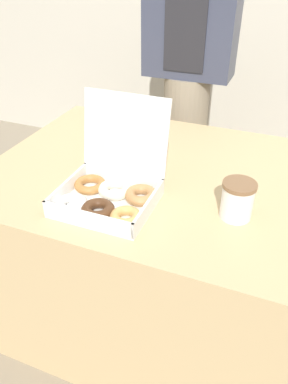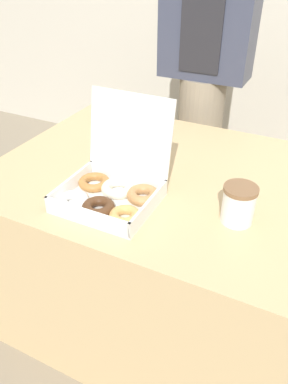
# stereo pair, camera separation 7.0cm
# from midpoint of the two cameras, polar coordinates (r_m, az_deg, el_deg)

# --- Properties ---
(ground_plane) EXTENTS (14.00, 14.00, 0.00)m
(ground_plane) POSITION_cam_midpoint_polar(r_m,az_deg,el_deg) (1.79, 3.39, -17.30)
(ground_plane) COLOR gray
(table) EXTENTS (1.17, 0.89, 0.73)m
(table) POSITION_cam_midpoint_polar(r_m,az_deg,el_deg) (1.53, 3.84, -8.66)
(table) COLOR tan
(table) RESTS_ON ground_plane
(donut_box) EXTENTS (0.30, 0.30, 0.30)m
(donut_box) POSITION_cam_midpoint_polar(r_m,az_deg,el_deg) (1.14, -3.06, 0.53)
(donut_box) COLOR white
(donut_box) RESTS_ON table
(coffee_cup) EXTENTS (0.10, 0.10, 0.11)m
(coffee_cup) POSITION_cam_midpoint_polar(r_m,az_deg,el_deg) (1.08, 16.02, -1.84)
(coffee_cup) COLOR white
(coffee_cup) RESTS_ON table
(person_customer) EXTENTS (0.41, 0.23, 1.62)m
(person_customer) POSITION_cam_midpoint_polar(r_m,az_deg,el_deg) (1.88, 10.26, 17.38)
(person_customer) COLOR gray
(person_customer) RESTS_ON ground_plane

